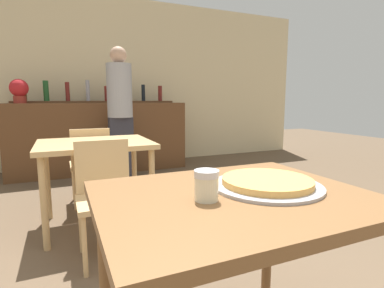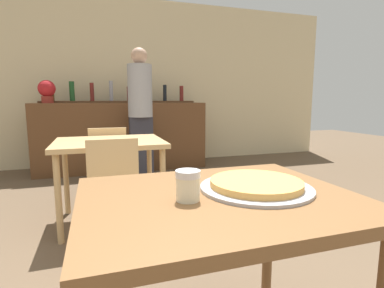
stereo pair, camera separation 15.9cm
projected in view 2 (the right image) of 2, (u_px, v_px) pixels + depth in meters
name	position (u px, v px, depth m)	size (l,w,h in m)	color
wall_back	(118.00, 83.00, 5.11)	(8.00, 0.05, 2.80)	beige
dining_table_near	(218.00, 220.00, 1.08)	(0.96, 0.77, 0.78)	brown
dining_table_far	(110.00, 151.00, 2.68)	(0.94, 0.78, 0.75)	tan
bar_counter	(123.00, 136.00, 4.77)	(2.60, 0.56, 1.06)	brown
bar_back_shelf	(119.00, 98.00, 4.80)	(2.39, 0.24, 0.35)	brown
chair_far_side_front	(115.00, 187.00, 2.17)	(0.40, 0.40, 0.82)	tan
chair_far_side_back	(108.00, 159.00, 3.23)	(0.40, 0.40, 0.82)	tan
pizza_tray	(256.00, 185.00, 1.12)	(0.42, 0.42, 0.04)	#A3A3A8
cheese_shaker	(188.00, 185.00, 0.99)	(0.08, 0.08, 0.10)	beige
person_standing	(140.00, 108.00, 4.22)	(0.34, 0.34, 1.82)	#2D2D38
potted_plant	(47.00, 90.00, 4.30)	(0.24, 0.24, 0.33)	maroon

